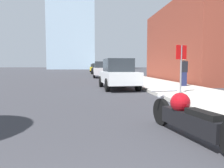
{
  "coord_description": "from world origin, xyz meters",
  "views": [
    {
      "loc": [
        0.56,
        -0.31,
        1.31
      ],
      "look_at": [
        1.26,
        5.82,
        0.8
      ],
      "focal_mm": 35.0,
      "sensor_mm": 36.0,
      "label": 1
    }
  ],
  "objects_px": {
    "motorcycle": "(188,117)",
    "stop_sign": "(181,60)",
    "parked_car_yellow": "(95,68)",
    "parked_car_silver": "(102,70)",
    "pedestrian": "(184,71)",
    "parked_car_black": "(97,69)",
    "parked_car_white": "(118,74)"
  },
  "relations": [
    {
      "from": "parked_car_silver",
      "to": "motorcycle",
      "type": "bearing_deg",
      "value": -88.49
    },
    {
      "from": "motorcycle",
      "to": "stop_sign",
      "type": "distance_m",
      "value": 5.82
    },
    {
      "from": "parked_car_silver",
      "to": "parked_car_yellow",
      "type": "bearing_deg",
      "value": 91.04
    },
    {
      "from": "motorcycle",
      "to": "parked_car_black",
      "type": "distance_m",
      "value": 31.91
    },
    {
      "from": "parked_car_black",
      "to": "pedestrian",
      "type": "xyz_separation_m",
      "value": [
        3.9,
        -23.57,
        0.16
      ]
    },
    {
      "from": "parked_car_silver",
      "to": "pedestrian",
      "type": "bearing_deg",
      "value": -71.67
    },
    {
      "from": "parked_car_yellow",
      "to": "parked_car_white",
      "type": "bearing_deg",
      "value": -84.26
    },
    {
      "from": "parked_car_white",
      "to": "parked_car_black",
      "type": "bearing_deg",
      "value": 86.5
    },
    {
      "from": "parked_car_white",
      "to": "parked_car_yellow",
      "type": "height_order",
      "value": "parked_car_white"
    },
    {
      "from": "parked_car_white",
      "to": "parked_car_black",
      "type": "distance_m",
      "value": 23.27
    },
    {
      "from": "parked_car_white",
      "to": "stop_sign",
      "type": "relative_size",
      "value": 2.06
    },
    {
      "from": "parked_car_white",
      "to": "parked_car_silver",
      "type": "xyz_separation_m",
      "value": [
        -0.09,
        12.29,
        0.05
      ]
    },
    {
      "from": "parked_car_yellow",
      "to": "stop_sign",
      "type": "relative_size",
      "value": 2.22
    },
    {
      "from": "motorcycle",
      "to": "parked_car_black",
      "type": "bearing_deg",
      "value": 79.45
    },
    {
      "from": "parked_car_silver",
      "to": "pedestrian",
      "type": "distance_m",
      "value": 13.18
    },
    {
      "from": "stop_sign",
      "to": "pedestrian",
      "type": "distance_m",
      "value": 3.49
    },
    {
      "from": "parked_car_silver",
      "to": "pedestrian",
      "type": "height_order",
      "value": "pedestrian"
    },
    {
      "from": "motorcycle",
      "to": "parked_car_silver",
      "type": "height_order",
      "value": "parked_car_silver"
    },
    {
      "from": "parked_car_black",
      "to": "stop_sign",
      "type": "distance_m",
      "value": 26.76
    },
    {
      "from": "motorcycle",
      "to": "parked_car_yellow",
      "type": "relative_size",
      "value": 0.56
    },
    {
      "from": "parked_car_black",
      "to": "parked_car_yellow",
      "type": "height_order",
      "value": "parked_car_black"
    },
    {
      "from": "pedestrian",
      "to": "parked_car_silver",
      "type": "bearing_deg",
      "value": 107.25
    },
    {
      "from": "motorcycle",
      "to": "parked_car_yellow",
      "type": "distance_m",
      "value": 43.78
    },
    {
      "from": "motorcycle",
      "to": "stop_sign",
      "type": "height_order",
      "value": "stop_sign"
    },
    {
      "from": "parked_car_black",
      "to": "pedestrian",
      "type": "height_order",
      "value": "pedestrian"
    },
    {
      "from": "parked_car_black",
      "to": "stop_sign",
      "type": "bearing_deg",
      "value": -81.67
    },
    {
      "from": "parked_car_white",
      "to": "parked_car_yellow",
      "type": "distance_m",
      "value": 35.14
    },
    {
      "from": "motorcycle",
      "to": "parked_car_white",
      "type": "distance_m",
      "value": 8.65
    },
    {
      "from": "parked_car_yellow",
      "to": "pedestrian",
      "type": "relative_size",
      "value": 2.72
    },
    {
      "from": "motorcycle",
      "to": "parked_car_silver",
      "type": "relative_size",
      "value": 0.58
    },
    {
      "from": "motorcycle",
      "to": "parked_car_white",
      "type": "height_order",
      "value": "parked_car_white"
    },
    {
      "from": "motorcycle",
      "to": "pedestrian",
      "type": "xyz_separation_m",
      "value": [
        3.75,
        8.33,
        0.61
      ]
    }
  ]
}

